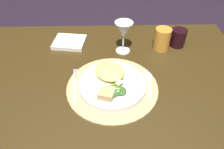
# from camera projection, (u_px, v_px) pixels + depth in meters

# --- Properties ---
(dining_table) EXTENTS (1.25, 0.82, 0.70)m
(dining_table) POSITION_uv_depth(u_px,v_px,m) (100.00, 103.00, 0.91)
(dining_table) COLOR #3A2A11
(dining_table) RESTS_ON ground
(placemat) EXTENTS (0.34, 0.34, 0.01)m
(placemat) POSITION_uv_depth(u_px,v_px,m) (112.00, 87.00, 0.77)
(placemat) COLOR tan
(placemat) RESTS_ON dining_table
(dinner_plate) EXTENTS (0.25, 0.25, 0.02)m
(dinner_plate) POSITION_uv_depth(u_px,v_px,m) (112.00, 85.00, 0.76)
(dinner_plate) COLOR silver
(dinner_plate) RESTS_ON placemat
(pasta_serving) EXTENTS (0.15, 0.16, 0.03)m
(pasta_serving) POSITION_uv_depth(u_px,v_px,m) (109.00, 72.00, 0.77)
(pasta_serving) COLOR #D3C969
(pasta_serving) RESTS_ON dinner_plate
(salad_greens) EXTENTS (0.08, 0.08, 0.02)m
(salad_greens) POSITION_uv_depth(u_px,v_px,m) (116.00, 90.00, 0.71)
(salad_greens) COLOR #3A6E34
(salad_greens) RESTS_ON dinner_plate
(bread_piece) EXTENTS (0.06, 0.06, 0.03)m
(bread_piece) POSITION_uv_depth(u_px,v_px,m) (107.00, 93.00, 0.70)
(bread_piece) COLOR tan
(bread_piece) RESTS_ON dinner_plate
(fork) EXTENTS (0.03, 0.17, 0.00)m
(fork) POSITION_uv_depth(u_px,v_px,m) (75.00, 86.00, 0.77)
(fork) COLOR silver
(fork) RESTS_ON placemat
(spoon) EXTENTS (0.03, 0.13, 0.01)m
(spoon) POSITION_uv_depth(u_px,v_px,m) (149.00, 80.00, 0.79)
(spoon) COLOR silver
(spoon) RESTS_ON placemat
(napkin) EXTENTS (0.16, 0.14, 0.02)m
(napkin) POSITION_uv_depth(u_px,v_px,m) (70.00, 42.00, 0.98)
(napkin) COLOR white
(napkin) RESTS_ON dining_table
(wine_glass) EXTENTS (0.08, 0.08, 0.14)m
(wine_glass) POSITION_uv_depth(u_px,v_px,m) (124.00, 31.00, 0.87)
(wine_glass) COLOR silver
(wine_glass) RESTS_ON dining_table
(amber_tumbler) EXTENTS (0.07, 0.07, 0.10)m
(amber_tumbler) POSITION_uv_depth(u_px,v_px,m) (162.00, 39.00, 0.93)
(amber_tumbler) COLOR orange
(amber_tumbler) RESTS_ON dining_table
(dark_tumbler) EXTENTS (0.07, 0.07, 0.08)m
(dark_tumbler) POSITION_uv_depth(u_px,v_px,m) (178.00, 38.00, 0.95)
(dark_tumbler) COLOR black
(dark_tumbler) RESTS_ON dining_table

